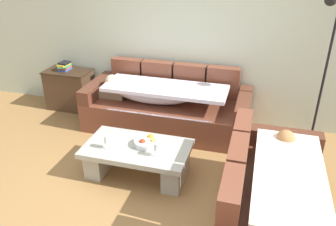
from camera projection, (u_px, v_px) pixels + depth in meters
The scene contains 12 objects.
ground_plane at pixel (145, 201), 3.60m from camera, with size 14.00×14.00×0.00m, color olive.
back_wall at pixel (192, 29), 4.84m from camera, with size 9.00×0.10×2.70m, color #B7C4B1.
couch_along_wall at pixel (165, 107), 4.91m from camera, with size 2.33×0.92×0.88m.
couch_near_window at pixel (273, 201), 3.11m from camera, with size 0.92×1.91×0.88m.
coffee_table at pixel (137, 157), 3.92m from camera, with size 1.20×0.68×0.38m.
fruit_bowl at pixel (147, 142), 3.86m from camera, with size 0.28×0.28×0.10m.
wine_glass_near_left at pixel (107, 140), 3.77m from camera, with size 0.07×0.07×0.17m.
wine_glass_near_right at pixel (157, 147), 3.63m from camera, with size 0.07×0.07×0.17m.
open_magazine at pixel (158, 147), 3.83m from camera, with size 0.28×0.21×0.01m, color white.
side_cabinet at pixel (70, 89), 5.52m from camera, with size 0.72×0.44×0.64m.
book_stack_on_cabinet at pixel (65, 66), 5.36m from camera, with size 0.18×0.24×0.14m.
floor_lamp at pixel (323, 64), 4.16m from camera, with size 0.33×0.31×1.95m.
Camera 1 is at (1.00, -2.63, 2.45)m, focal length 36.40 mm.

